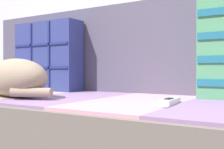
{
  "coord_description": "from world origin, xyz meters",
  "views": [
    {
      "loc": [
        0.64,
        -0.88,
        0.47
      ],
      "look_at": [
        0.07,
        0.06,
        0.46
      ],
      "focal_mm": 45.0,
      "sensor_mm": 36.0,
      "label": 1
    }
  ],
  "objects_px": {
    "couch": "(108,139)",
    "game_remote_far": "(169,102)",
    "sleeping_cat": "(13,79)",
    "throw_pillow_quilted": "(48,57)"
  },
  "relations": [
    {
      "from": "sleeping_cat",
      "to": "game_remote_far",
      "type": "bearing_deg",
      "value": 8.24
    },
    {
      "from": "game_remote_far",
      "to": "sleeping_cat",
      "type": "bearing_deg",
      "value": -171.76
    },
    {
      "from": "throw_pillow_quilted",
      "to": "game_remote_far",
      "type": "xyz_separation_m",
      "value": [
        0.85,
        -0.29,
        -0.19
      ]
    },
    {
      "from": "throw_pillow_quilted",
      "to": "couch",
      "type": "bearing_deg",
      "value": -19.99
    },
    {
      "from": "couch",
      "to": "throw_pillow_quilted",
      "type": "distance_m",
      "value": 0.69
    },
    {
      "from": "sleeping_cat",
      "to": "throw_pillow_quilted",
      "type": "bearing_deg",
      "value": 113.31
    },
    {
      "from": "couch",
      "to": "throw_pillow_quilted",
      "type": "bearing_deg",
      "value": 160.01
    },
    {
      "from": "couch",
      "to": "game_remote_far",
      "type": "height_order",
      "value": "game_remote_far"
    },
    {
      "from": "couch",
      "to": "sleeping_cat",
      "type": "xyz_separation_m",
      "value": [
        -0.37,
        -0.2,
        0.26
      ]
    },
    {
      "from": "throw_pillow_quilted",
      "to": "sleeping_cat",
      "type": "distance_m",
      "value": 0.44
    }
  ]
}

